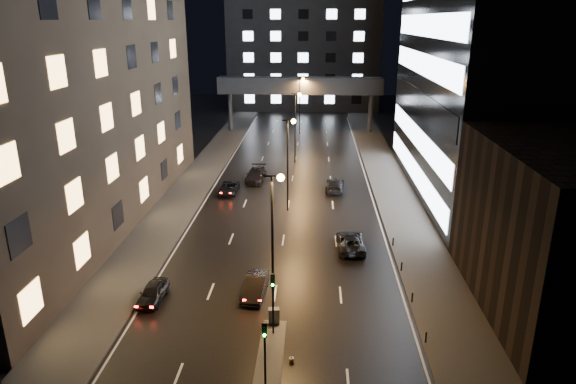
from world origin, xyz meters
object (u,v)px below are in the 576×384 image
car_away_d (256,175)px  car_toward_b (335,185)px  car_away_a (153,293)px  utility_cabinet (274,316)px  car_away_c (228,188)px  car_toward_a (351,242)px  car_away_b (255,286)px

car_away_d → car_toward_b: car_away_d is taller
car_away_a → utility_cabinet: car_away_a is taller
car_away_c → car_away_a: bearing=-91.9°
car_away_c → car_toward_a: car_toward_a is taller
car_away_b → car_away_c: 24.55m
car_away_b → car_toward_a: car_away_b is taller
car_toward_b → car_away_a: bearing=66.7°
car_away_b → car_toward_b: 26.42m
car_away_b → car_toward_b: bearing=78.5°
car_away_a → car_toward_a: (15.25, 9.83, 0.06)m
car_away_b → car_away_c: car_away_b is taller
car_away_c → car_away_b: bearing=-74.3°
car_away_a → car_away_d: 30.55m
car_toward_a → utility_cabinet: 13.93m
car_away_d → car_away_a: bearing=-95.4°
car_away_c → car_toward_a: (13.70, -15.27, 0.08)m
car_away_c → car_toward_b: car_toward_b is taller
car_away_c → car_toward_b: 12.96m
car_away_b → utility_cabinet: bearing=-62.9°
car_toward_b → car_away_d: bearing=-14.0°
car_toward_b → utility_cabinet: bearing=85.0°
car_away_a → car_toward_a: bearing=35.1°
car_away_d → utility_cabinet: car_away_d is taller
car_toward_a → car_toward_b: bearing=-88.6°
car_away_c → car_toward_a: 20.52m
car_away_b → car_toward_b: size_ratio=0.85×
car_away_c → utility_cabinet: bearing=-72.9°
car_away_a → car_toward_b: (14.40, 26.78, 0.09)m
car_away_b → car_away_a: bearing=-166.7°
car_toward_b → car_away_c: bearing=12.4°
car_away_a → car_away_c: 25.15m
car_away_c → car_away_d: 5.84m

